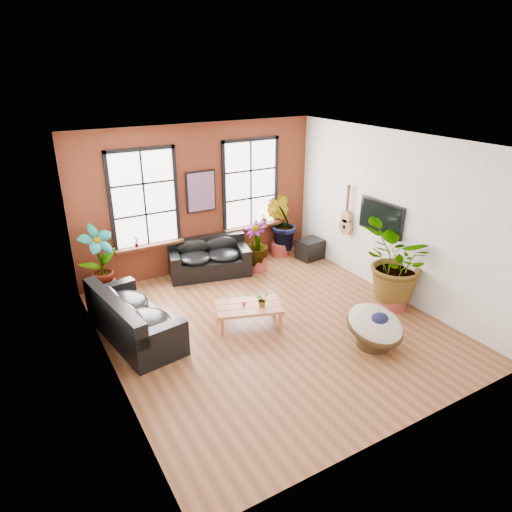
{
  "coord_description": "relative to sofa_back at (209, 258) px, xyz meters",
  "views": [
    {
      "loc": [
        -4.1,
        -6.49,
        4.69
      ],
      "look_at": [
        0.0,
        0.6,
        1.25
      ],
      "focal_mm": 32.0,
      "sensor_mm": 36.0,
      "label": 1
    }
  ],
  "objects": [
    {
      "name": "floor_plant_back_left",
      "position": [
        -2.5,
        0.0,
        0.51
      ],
      "size": [
        0.94,
        0.8,
        1.5
      ],
      "primitive_type": "imported",
      "rotation": [
        0.0,
        0.0,
        0.38
      ],
      "color": "#195F19",
      "rests_on": "ground"
    },
    {
      "name": "media_box",
      "position": [
        2.68,
        -0.47,
        -0.13
      ],
      "size": [
        0.67,
        0.57,
        0.52
      ],
      "rotation": [
        0.0,
        0.0,
        0.1
      ],
      "color": "black",
      "rests_on": "ground"
    },
    {
      "name": "sill_plant_left",
      "position": [
        -1.61,
        0.31,
        0.64
      ],
      "size": [
        0.17,
        0.17,
        0.27
      ],
      "primitive_type": "imported",
      "rotation": [
        0.0,
        0.0,
        0.79
      ],
      "color": "#195F19",
      "rests_on": "room"
    },
    {
      "name": "floor_plant_mid",
      "position": [
        1.08,
        -0.41,
        0.31
      ],
      "size": [
        0.72,
        0.72,
        1.13
      ],
      "primitive_type": "imported",
      "rotation": [
        0.0,
        0.0,
        4.87
      ],
      "color": "#195F19",
      "rests_on": "ground"
    },
    {
      "name": "table_plant",
      "position": [
        -0.09,
        -2.68,
        0.15
      ],
      "size": [
        0.3,
        0.28,
        0.26
      ],
      "primitive_type": "imported",
      "rotation": [
        0.0,
        0.0,
        0.41
      ],
      "color": "#195F19",
      "rests_on": "coffee_table"
    },
    {
      "name": "poster",
      "position": [
        0.04,
        0.36,
        1.56
      ],
      "size": [
        0.74,
        0.06,
        0.98
      ],
      "color": "black",
      "rests_on": "room"
    },
    {
      "name": "sill_plant_right",
      "position": [
        1.74,
        0.31,
        0.64
      ],
      "size": [
        0.19,
        0.19,
        0.27
      ],
      "primitive_type": "imported",
      "rotation": [
        0.0,
        0.0,
        3.49
      ],
      "color": "#195F19",
      "rests_on": "room"
    },
    {
      "name": "sofa_back",
      "position": [
        0.0,
        0.0,
        0.0
      ],
      "size": [
        2.05,
        1.32,
        0.87
      ],
      "rotation": [
        0.0,
        0.0,
        -0.23
      ],
      "color": "black",
      "rests_on": "ground"
    },
    {
      "name": "papasan_chair",
      "position": [
        1.27,
        -4.33,
        0.01
      ],
      "size": [
        1.19,
        1.2,
        0.78
      ],
      "rotation": [
        0.0,
        0.0,
        0.16
      ],
      "color": "#3C2A15",
      "rests_on": "ground"
    },
    {
      "name": "floor_plant_back_right",
      "position": [
        2.16,
        0.16,
        0.49
      ],
      "size": [
        1.03,
        1.02,
        1.46
      ],
      "primitive_type": "imported",
      "rotation": [
        0.0,
        0.0,
        2.38
      ],
      "color": "#195F19",
      "rests_on": "ground"
    },
    {
      "name": "sofa_left",
      "position": [
        -2.42,
        -1.9,
        0.02
      ],
      "size": [
        1.3,
        2.42,
        0.91
      ],
      "rotation": [
        0.0,
        0.0,
        1.72
      ],
      "color": "black",
      "rests_on": "ground"
    },
    {
      "name": "pot_right_wall",
      "position": [
        2.6,
        -3.48,
        -0.19
      ],
      "size": [
        0.55,
        0.55,
        0.4
      ],
      "rotation": [
        0.0,
        0.0,
        -0.02
      ],
      "color": "#953531",
      "rests_on": "ground"
    },
    {
      "name": "room",
      "position": [
        0.04,
        -2.67,
        1.35
      ],
      "size": [
        6.04,
        6.54,
        3.54
      ],
      "color": "brown",
      "rests_on": "ground"
    },
    {
      "name": "coffee_table",
      "position": [
        -0.31,
        -2.55,
        -0.03
      ],
      "size": [
        1.43,
        1.1,
        0.49
      ],
      "rotation": [
        0.0,
        0.0,
        -0.33
      ],
      "color": "#A9613C",
      "rests_on": "ground"
    },
    {
      "name": "pot_back_right",
      "position": [
        2.13,
        0.12,
        -0.22
      ],
      "size": [
        0.53,
        0.53,
        0.34
      ],
      "rotation": [
        0.0,
        0.0,
        0.13
      ],
      "color": "#953531",
      "rests_on": "ground"
    },
    {
      "name": "pot_back_left",
      "position": [
        -2.49,
        0.04,
        -0.2
      ],
      "size": [
        0.66,
        0.66,
        0.39
      ],
      "rotation": [
        0.0,
        0.0,
        -0.28
      ],
      "color": "#953531",
      "rests_on": "ground"
    },
    {
      "name": "floor_plant_right_wall",
      "position": [
        2.61,
        -3.46,
        0.62
      ],
      "size": [
        2.0,
        1.92,
        1.71
      ],
      "primitive_type": "imported",
      "rotation": [
        0.0,
        0.0,
        3.67
      ],
      "color": "#195F19",
      "rests_on": "ground"
    },
    {
      "name": "tv_wall_unit",
      "position": [
        2.97,
        -2.23,
        1.15
      ],
      "size": [
        0.13,
        1.86,
        1.2
      ],
      "color": "black",
      "rests_on": "room"
    },
    {
      "name": "pot_mid",
      "position": [
        1.11,
        -0.4,
        -0.21
      ],
      "size": [
        0.65,
        0.65,
        0.37
      ],
      "rotation": [
        0.0,
        0.0,
        -0.38
      ],
      "color": "#953531",
      "rests_on": "ground"
    }
  ]
}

